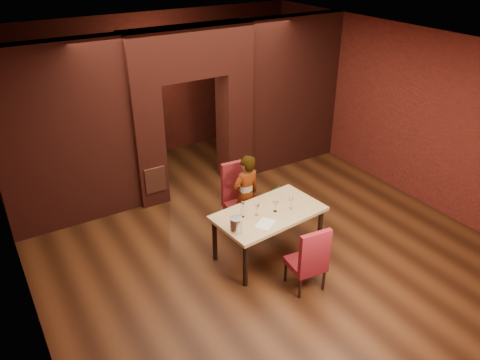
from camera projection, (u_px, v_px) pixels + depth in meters
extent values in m
plane|color=#402110|center=(247.00, 234.00, 8.16)|extent=(8.00, 8.00, 0.00)
cube|color=silver|center=(248.00, 48.00, 6.65)|extent=(7.00, 8.00, 0.04)
cube|color=maroon|center=(152.00, 87.00, 10.41)|extent=(7.00, 0.04, 3.20)
cube|color=maroon|center=(474.00, 300.00, 4.40)|extent=(7.00, 0.04, 3.20)
cube|color=maroon|center=(9.00, 211.00, 5.79)|extent=(0.04, 8.00, 3.20)
cube|color=maroon|center=(400.00, 111.00, 9.02)|extent=(0.04, 8.00, 3.20)
cube|color=maroon|center=(147.00, 145.00, 8.68)|extent=(0.55, 0.55, 2.30)
cube|color=maroon|center=(234.00, 126.00, 9.56)|extent=(0.55, 0.55, 2.30)
cube|color=maroon|center=(188.00, 52.00, 8.37)|extent=(2.45, 0.55, 0.90)
cube|color=maroon|center=(64.00, 138.00, 7.82)|extent=(2.28, 0.35, 3.20)
cube|color=maroon|center=(291.00, 93.00, 10.00)|extent=(2.28, 0.35, 3.20)
cube|color=brown|center=(155.00, 180.00, 8.74)|extent=(0.40, 0.03, 0.50)
cube|color=black|center=(138.00, 114.00, 10.44)|extent=(0.90, 0.08, 2.10)
cube|color=black|center=(139.00, 115.00, 10.41)|extent=(1.02, 0.04, 2.22)
cube|color=tan|center=(268.00, 233.00, 7.47)|extent=(1.79, 1.12, 0.80)
cube|color=maroon|center=(242.00, 199.00, 8.03)|extent=(0.59, 0.59, 1.21)
cube|color=maroon|center=(306.00, 256.00, 6.72)|extent=(0.53, 0.53, 1.06)
imported|color=white|center=(246.00, 195.00, 7.88)|extent=(0.57, 0.41, 1.47)
cube|color=silver|center=(265.00, 224.00, 6.98)|extent=(0.37, 0.35, 0.00)
cylinder|color=#B6B6BD|center=(236.00, 225.00, 6.76)|extent=(0.18, 0.18, 0.23)
cylinder|color=silver|center=(242.00, 209.00, 7.10)|extent=(0.06, 0.06, 0.27)
imported|color=#285A1B|center=(270.00, 199.00, 8.76)|extent=(0.54, 0.54, 0.45)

